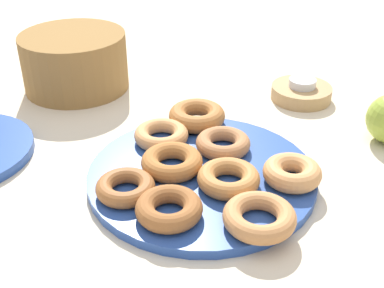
{
  "coord_description": "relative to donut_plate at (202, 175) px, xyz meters",
  "views": [
    {
      "loc": [
        -0.29,
        -0.52,
        0.42
      ],
      "look_at": [
        0.0,
        0.03,
        0.04
      ],
      "focal_mm": 46.94,
      "sensor_mm": 36.0,
      "label": 1
    }
  ],
  "objects": [
    {
      "name": "donut_7",
      "position": [
        -0.04,
        0.02,
        0.02
      ],
      "size": [
        0.12,
        0.12,
        0.03
      ],
      "primitive_type": "torus",
      "rotation": [
        0.0,
        0.0,
        2.04
      ],
      "color": "#AD6B33",
      "rests_on": "donut_plate"
    },
    {
      "name": "candle_holder",
      "position": [
        0.29,
        0.14,
        0.01
      ],
      "size": [
        0.11,
        0.11,
        0.03
      ],
      "primitive_type": "cylinder",
      "color": "tan",
      "rests_on": "ground_plane"
    },
    {
      "name": "donut_0",
      "position": [
        -0.02,
        0.1,
        0.02
      ],
      "size": [
        0.12,
        0.12,
        0.02
      ],
      "primitive_type": "torus",
      "rotation": [
        0.0,
        0.0,
        4.17
      ],
      "color": "tan",
      "rests_on": "donut_plate"
    },
    {
      "name": "tealight",
      "position": [
        0.29,
        0.14,
        0.03
      ],
      "size": [
        0.05,
        0.05,
        0.01
      ],
      "primitive_type": "cylinder",
      "color": "silver",
      "rests_on": "candle_holder"
    },
    {
      "name": "donut_6",
      "position": [
        -0.08,
        -0.07,
        0.02
      ],
      "size": [
        0.12,
        0.12,
        0.03
      ],
      "primitive_type": "torus",
      "rotation": [
        0.0,
        0.0,
        5.32
      ],
      "color": "#995B2D",
      "rests_on": "donut_plate"
    },
    {
      "name": "donut_plate",
      "position": [
        0.0,
        0.0,
        0.0
      ],
      "size": [
        0.33,
        0.33,
        0.01
      ],
      "primitive_type": "cylinder",
      "color": "#284C9E",
      "rests_on": "ground_plane"
    },
    {
      "name": "donut_5",
      "position": [
        0.06,
        0.13,
        0.02
      ],
      "size": [
        0.1,
        0.1,
        0.03
      ],
      "primitive_type": "torus",
      "rotation": [
        0.0,
        0.0,
        4.71
      ],
      "color": "#AD6B33",
      "rests_on": "donut_plate"
    },
    {
      "name": "donut_3",
      "position": [
        0.02,
        -0.05,
        0.02
      ],
      "size": [
        0.12,
        0.12,
        0.03
      ],
      "primitive_type": "torus",
      "rotation": [
        0.0,
        0.0,
        4.14
      ],
      "color": "#BC7A3D",
      "rests_on": "donut_plate"
    },
    {
      "name": "donut_4",
      "position": [
        -0.12,
        0.0,
        0.02
      ],
      "size": [
        0.1,
        0.1,
        0.02
      ],
      "primitive_type": "torus",
      "rotation": [
        0.0,
        0.0,
        0.33
      ],
      "color": "#995B2D",
      "rests_on": "donut_plate"
    },
    {
      "name": "basket",
      "position": [
        -0.07,
        0.39,
        0.05
      ],
      "size": [
        0.27,
        0.27,
        0.11
      ],
      "primitive_type": "cylinder",
      "rotation": [
        0.0,
        0.0,
        0.46
      ],
      "color": "olive",
      "rests_on": "ground_plane"
    },
    {
      "name": "donut_1",
      "position": [
        0.01,
        -0.14,
        0.02
      ],
      "size": [
        0.13,
        0.13,
        0.02
      ],
      "primitive_type": "torus",
      "rotation": [
        0.0,
        0.0,
        2.38
      ],
      "color": "#C6844C",
      "rests_on": "donut_plate"
    },
    {
      "name": "donut_2",
      "position": [
        0.06,
        0.04,
        0.02
      ],
      "size": [
        0.1,
        0.1,
        0.02
      ],
      "primitive_type": "torus",
      "rotation": [
        0.0,
        0.0,
        2.9
      ],
      "color": "#B27547",
      "rests_on": "donut_plate"
    },
    {
      "name": "ground_plane",
      "position": [
        0.0,
        0.0,
        -0.01
      ],
      "size": [
        2.4,
        2.4,
        0.0
      ],
      "primitive_type": "plane",
      "color": "beige"
    },
    {
      "name": "donut_8",
      "position": [
        0.1,
        -0.08,
        0.02
      ],
      "size": [
        0.11,
        0.11,
        0.03
      ],
      "primitive_type": "torus",
      "rotation": [
        0.0,
        0.0,
        5.65
      ],
      "color": "tan",
      "rests_on": "donut_plate"
    }
  ]
}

